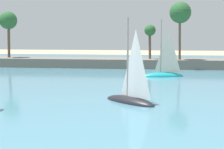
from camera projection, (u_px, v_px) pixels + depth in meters
The scene contains 4 objects.
sea at pixel (129, 71), 58.87m from camera, with size 220.00×91.42×0.06m, color teal.
palm_headland at pixel (138, 55), 63.95m from camera, with size 105.03×6.28×12.97m.
sailboat_near_shore at pixel (131, 94), 31.41m from camera, with size 5.80×5.18×8.71m.
sailboat_mid_bay at pixel (163, 71), 50.85m from camera, with size 6.78×3.28×9.45m.
Camera 1 is at (4.36, -4.38, 6.58)m, focal length 52.80 mm.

